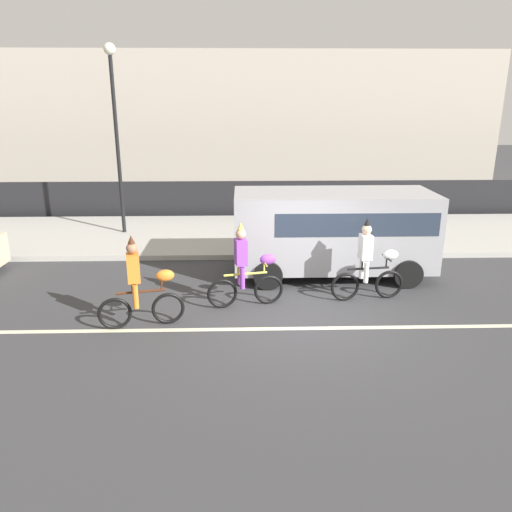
{
  "coord_description": "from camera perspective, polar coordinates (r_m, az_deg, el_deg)",
  "views": [
    {
      "loc": [
        -1.3,
        -9.58,
        4.42
      ],
      "look_at": [
        -0.99,
        1.2,
        1.0
      ],
      "focal_mm": 35.0,
      "sensor_mm": 36.0,
      "label": 1
    }
  ],
  "objects": [
    {
      "name": "sidewalk_curb",
      "position": [
        16.71,
        2.9,
        2.5
      ],
      "size": [
        60.0,
        5.0,
        0.15
      ],
      "primitive_type": "cube",
      "color": "#ADAAA3",
      "rests_on": "ground"
    },
    {
      "name": "fence_line",
      "position": [
        19.39,
        2.27,
        6.52
      ],
      "size": [
        40.0,
        0.08,
        1.4
      ],
      "primitive_type": "cube",
      "color": "black",
      "rests_on": "ground"
    },
    {
      "name": "parade_cyclist_orange",
      "position": [
        10.16,
        -13.03,
        -3.52
      ],
      "size": [
        1.69,
        0.56,
        1.92
      ],
      "color": "black",
      "rests_on": "ground"
    },
    {
      "name": "street_lamp_post",
      "position": [
        16.73,
        -15.84,
        15.48
      ],
      "size": [
        0.36,
        0.36,
        5.86
      ],
      "color": "black",
      "rests_on": "sidewalk_curb"
    },
    {
      "name": "parade_cyclist_purple",
      "position": [
        10.88,
        -1.13,
        -1.61
      ],
      "size": [
        1.7,
        0.55,
        1.92
      ],
      "color": "black",
      "rests_on": "ground"
    },
    {
      "name": "ground_plane",
      "position": [
        10.63,
        5.59,
        -7.06
      ],
      "size": [
        80.0,
        80.0,
        0.0
      ],
      "primitive_type": "plane",
      "color": "#38383A"
    },
    {
      "name": "parked_van_grey",
      "position": [
        12.9,
        9.1,
        3.28
      ],
      "size": [
        5.0,
        2.22,
        2.18
      ],
      "color": "#99999E",
      "rests_on": "ground"
    },
    {
      "name": "road_centre_line",
      "position": [
        10.18,
        5.94,
        -8.22
      ],
      "size": [
        36.0,
        0.14,
        0.01
      ],
      "primitive_type": "cube",
      "color": "beige",
      "rests_on": "ground"
    },
    {
      "name": "parade_cyclist_zebra",
      "position": [
        11.52,
        12.81,
        -0.96
      ],
      "size": [
        1.72,
        0.51,
        1.92
      ],
      "color": "black",
      "rests_on": "ground"
    },
    {
      "name": "building_backdrop",
      "position": [
        27.67,
        -5.88,
        15.1
      ],
      "size": [
        28.0,
        8.0,
        6.51
      ],
      "primitive_type": "cube",
      "color": "#B2A899",
      "rests_on": "ground"
    }
  ]
}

